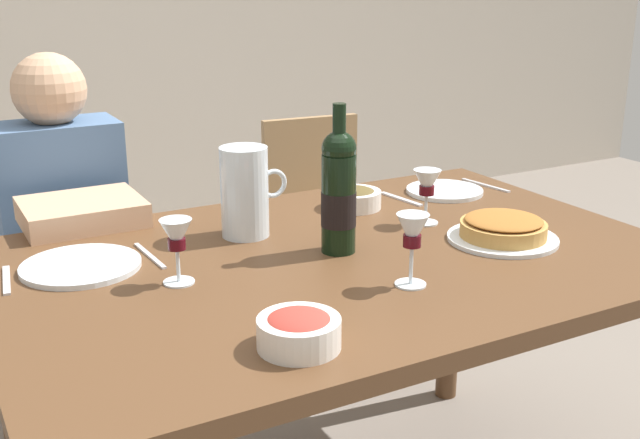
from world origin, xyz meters
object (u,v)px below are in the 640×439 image
at_px(water_pitcher, 245,197).
at_px(chair_right, 322,226).
at_px(dining_table, 337,293).
at_px(wine_glass_left_diner, 176,239).
at_px(wine_glass_centre, 427,186).
at_px(chair_left, 61,270).
at_px(diner_left, 74,257).
at_px(baked_tart, 503,229).
at_px(wine_glass_right_diner, 412,235).
at_px(salad_bowl, 299,330).
at_px(dinner_plate_left_setting, 445,191).
at_px(wine_bottle, 339,192).
at_px(olive_bowl, 354,197).
at_px(dinner_plate_right_setting, 81,266).

relative_size(water_pitcher, chair_right, 0.25).
relative_size(dining_table, wine_glass_left_diner, 11.05).
xyz_separation_m(wine_glass_centre, chair_left, (-0.76, 0.82, -0.36)).
height_order(wine_glass_centre, diner_left, diner_left).
xyz_separation_m(dining_table, chair_left, (-0.45, 0.90, -0.17)).
height_order(baked_tart, wine_glass_right_diner, wine_glass_right_diner).
xyz_separation_m(salad_bowl, dinner_plate_left_setting, (0.80, 0.65, -0.03)).
height_order(wine_bottle, salad_bowl, wine_bottle).
distance_m(water_pitcher, chair_left, 0.84).
distance_m(water_pitcher, wine_glass_left_diner, 0.32).
xyz_separation_m(water_pitcher, salad_bowl, (-0.16, -0.58, -0.06)).
distance_m(olive_bowl, diner_left, 0.79).
bearing_deg(dinner_plate_left_setting, water_pitcher, -173.66).
relative_size(dinner_plate_left_setting, chair_right, 0.25).
distance_m(wine_bottle, diner_left, 0.85).
bearing_deg(water_pitcher, wine_glass_centre, -16.91).
distance_m(olive_bowl, wine_glass_centre, 0.23).
distance_m(baked_tart, wine_glass_right_diner, 0.38).
bearing_deg(dinner_plate_right_setting, wine_glass_left_diner, -48.56).
height_order(water_pitcher, olive_bowl, water_pitcher).
distance_m(wine_glass_right_diner, wine_glass_centre, 0.41).
xyz_separation_m(olive_bowl, wine_glass_left_diner, (-0.58, -0.28, 0.07)).
xyz_separation_m(wine_bottle, dinner_plate_left_setting, (0.51, 0.27, -0.13)).
bearing_deg(baked_tart, wine_bottle, 161.92).
bearing_deg(water_pitcher, chair_left, 115.41).
height_order(wine_bottle, chair_right, wine_bottle).
bearing_deg(salad_bowl, wine_glass_centre, 37.36).
xyz_separation_m(baked_tart, chair_left, (-0.84, 1.01, -0.29)).
relative_size(wine_glass_centre, diner_left, 0.12).
distance_m(olive_bowl, dinner_plate_left_setting, 0.31).
bearing_deg(dinner_plate_left_setting, dinner_plate_right_setting, -174.31).
bearing_deg(chair_left, wine_glass_right_diner, 113.29).
height_order(baked_tart, dinner_plate_left_setting, baked_tart).
bearing_deg(salad_bowl, dining_table, 51.98).
height_order(wine_bottle, baked_tart, wine_bottle).
distance_m(olive_bowl, wine_glass_right_diner, 0.55).
xyz_separation_m(water_pitcher, wine_glass_centre, (0.43, -0.13, 0.00)).
bearing_deg(chair_right, water_pitcher, 53.99).
distance_m(dinner_plate_right_setting, chair_left, 0.77).
xyz_separation_m(dinner_plate_right_setting, diner_left, (0.07, 0.48, -0.15)).
relative_size(baked_tart, chair_left, 0.30).
bearing_deg(baked_tart, wine_glass_centre, 112.85).
height_order(wine_bottle, dinner_plate_right_setting, wine_bottle).
distance_m(olive_bowl, chair_right, 0.72).
bearing_deg(dining_table, wine_bottle, 54.10).
xyz_separation_m(wine_glass_left_diner, wine_glass_right_diner, (0.41, -0.24, 0.01)).
xyz_separation_m(salad_bowl, diner_left, (-0.17, 1.03, -0.18)).
height_order(dining_table, dinner_plate_right_setting, dinner_plate_right_setting).
xyz_separation_m(wine_glass_left_diner, diner_left, (-0.08, 0.66, -0.24)).
bearing_deg(wine_glass_right_diner, chair_left, 113.50).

